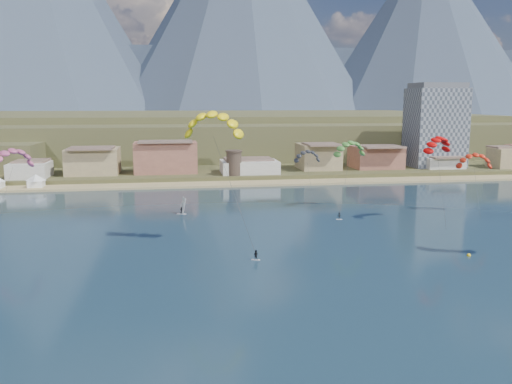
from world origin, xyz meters
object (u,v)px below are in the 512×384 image
watchtower (234,163)px  buoy (469,255)px  windsurfer (182,209)px  apartment_tower (435,125)px  kitesurfer_yellow (213,121)px  kitesurfer_green (350,147)px

watchtower → buoy: watchtower is taller
watchtower → windsurfer: (-18.70, -52.77, -5.09)m
apartment_tower → windsurfer: bearing=-145.9°
apartment_tower → buoy: bearing=-113.8°
kitesurfer_yellow → buoy: (44.10, -13.83, -23.49)m
watchtower → kitesurfer_green: kitesurfer_green is taller
watchtower → buoy: bearing=-72.2°
apartment_tower → buoy: (-48.97, -110.86, -17.70)m
apartment_tower → windsurfer: (-98.70, -66.77, -16.54)m
apartment_tower → windsurfer: size_ratio=7.93×
buoy → kitesurfer_green: bearing=99.6°
kitesurfer_yellow → windsurfer: 38.02m
watchtower → windsurfer: watchtower is taller
kitesurfer_yellow → kitesurfer_green: (36.56, 30.76, -7.80)m
kitesurfer_green → buoy: kitesurfer_green is taller
apartment_tower → windsurfer: 120.30m
kitesurfer_yellow → kitesurfer_green: size_ratio=1.35×
watchtower → kitesurfer_yellow: kitesurfer_yellow is taller
windsurfer → buoy: bearing=-41.6°
kitesurfer_green → buoy: size_ratio=28.58×
kitesurfer_green → kitesurfer_yellow: bearing=-139.9°
apartment_tower → kitesurfer_green: (-56.51, -66.26, -2.01)m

